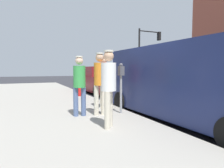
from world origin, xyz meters
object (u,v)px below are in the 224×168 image
Objects in this scene: parked_sedan_behind at (99,81)px; fire_hydrant at (80,88)px; pedestrian_in_orange at (100,79)px; pedestrian_in_red at (104,79)px; pedestrian_in_white at (109,83)px; parking_meter_near at (121,79)px; traffic_light_corner at (147,48)px; pedestrian_in_green at (79,82)px; parked_van at (186,81)px.

fire_hydrant is at bearing 49.36° from parked_sedan_behind.
pedestrian_in_red is at bearing -118.12° from pedestrian_in_orange.
pedestrian_in_orange is 0.41× the size of parked_sedan_behind.
parking_meter_near is at bearing -127.16° from pedestrian_in_white.
traffic_light_corner reaches higher than fire_hydrant.
fire_hydrant is at bearing -91.49° from pedestrian_in_red.
pedestrian_in_orange reaches higher than pedestrian_in_red.
parking_meter_near is 0.29× the size of traffic_light_corner.
pedestrian_in_white is (0.28, 1.29, -0.03)m from pedestrian_in_orange.
pedestrian_in_green is at bearing 37.20° from pedestrian_in_red.
parked_sedan_behind is at bearing -109.05° from pedestrian_in_red.
parked_sedan_behind is 5.19× the size of fire_hydrant.
traffic_light_corner is at bearing -119.39° from parked_van.
pedestrian_in_red is at bearing -50.39° from parked_van.
parked_van reaches higher than parked_sedan_behind.
pedestrian_in_green is 1.42m from pedestrian_in_white.
parking_meter_near is 0.84× the size of pedestrian_in_orange.
parked_sedan_behind is 0.86× the size of traffic_light_corner.
parking_meter_near is at bearing 52.50° from traffic_light_corner.
pedestrian_in_green is 13.96m from traffic_light_corner.
pedestrian_in_white is 0.39× the size of parked_sedan_behind.
pedestrian_in_green is at bearing -24.11° from parked_van.
pedestrian_in_red is 12.67m from traffic_light_corner.
pedestrian_in_white is 2.45m from parked_van.
pedestrian_in_orange is 0.59m from pedestrian_in_green.
pedestrian_in_orange is 1.32m from pedestrian_in_white.
pedestrian_in_red reaches higher than parking_meter_near.
pedestrian_in_white is 8.07m from parked_sedan_behind.
pedestrian_in_white reaches higher than pedestrian_in_green.
parking_meter_near is 0.29× the size of parked_van.
traffic_light_corner is at bearing -127.46° from pedestrian_in_white.
parked_van is (-1.69, 2.04, -0.01)m from pedestrian_in_red.
traffic_light_corner is (-7.95, -10.37, 2.34)m from parking_meter_near.
pedestrian_in_red is 2.65m from parked_van.
pedestrian_in_white is 14.82m from traffic_light_corner.
pedestrian_in_white is at bearing 52.84° from parking_meter_near.
pedestrian_in_white is 0.33× the size of parked_van.
pedestrian_in_red is 2.33m from pedestrian_in_white.
pedestrian_in_green is (1.25, -0.14, -0.05)m from parking_meter_near.
pedestrian_in_white is 0.34× the size of traffic_light_corner.
parked_sedan_behind is (-2.63, -7.62, -0.42)m from pedestrian_in_white.
traffic_light_corner reaches higher than pedestrian_in_orange.
parked_sedan_behind is at bearing -109.06° from pedestrian_in_white.
pedestrian_in_green is at bearing -6.42° from parking_meter_near.
fire_hydrant is (-0.57, -4.25, -0.63)m from pedestrian_in_orange.
parking_meter_near reaches higher than fire_hydrant.
parking_meter_near is at bearing 91.34° from fire_hydrant.
parked_sedan_behind is at bearing -91.41° from parked_van.
parked_van is (-2.17, 1.13, -0.04)m from pedestrian_in_orange.
pedestrian_in_red is 2.05× the size of fire_hydrant.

